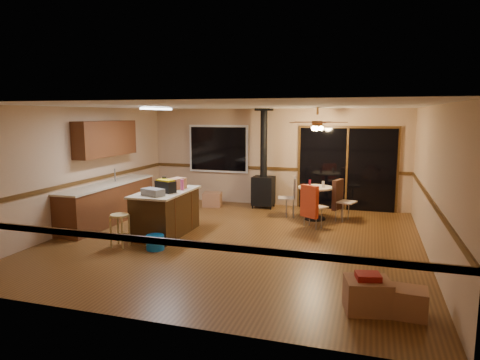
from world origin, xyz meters
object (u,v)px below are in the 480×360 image
at_px(wood_stove, 263,180).
at_px(bar_stool, 120,231).
at_px(toolbox_black, 165,187).
at_px(kitchen_island, 166,212).
at_px(chair_right, 339,195).
at_px(dining_table, 315,197).
at_px(blue_bucket, 155,242).
at_px(box_corner_a, 367,295).
at_px(box_corner_b, 409,302).
at_px(toolbox_grey, 153,192).
at_px(chair_left, 291,193).
at_px(box_under_window, 212,199).
at_px(chair_near, 310,201).

height_order(wood_stove, bar_stool, wood_stove).
bearing_deg(bar_stool, toolbox_black, 61.59).
height_order(kitchen_island, chair_right, chair_right).
height_order(wood_stove, dining_table, wood_stove).
bearing_deg(blue_bucket, wood_stove, 75.96).
relative_size(bar_stool, dining_table, 0.77).
bearing_deg(box_corner_a, dining_table, 105.06).
distance_m(wood_stove, box_corner_b, 6.38).
bearing_deg(toolbox_black, toolbox_grey, -99.84).
bearing_deg(box_corner_a, toolbox_black, 149.54).
xyz_separation_m(kitchen_island, wood_stove, (1.30, 3.05, 0.28)).
bearing_deg(dining_table, blue_bucket, -128.30).
distance_m(bar_stool, blue_bucket, 0.73).
height_order(toolbox_grey, blue_bucket, toolbox_grey).
height_order(wood_stove, box_corner_a, wood_stove).
relative_size(kitchen_island, box_corner_a, 3.09).
bearing_deg(chair_right, dining_table, -168.31).
relative_size(toolbox_black, dining_table, 0.52).
xyz_separation_m(toolbox_grey, box_corner_b, (4.49, -1.92, -0.79)).
distance_m(blue_bucket, chair_left, 3.81).
bearing_deg(wood_stove, chair_right, -21.73).
distance_m(toolbox_black, chair_right, 4.04).
distance_m(toolbox_black, box_under_window, 3.02).
bearing_deg(dining_table, toolbox_grey, -136.11).
bearing_deg(wood_stove, chair_left, -41.75).
xyz_separation_m(toolbox_black, bar_stool, (-0.49, -0.91, -0.71)).
height_order(dining_table, chair_near, chair_near).
bearing_deg(chair_left, bar_stool, -128.20).
relative_size(kitchen_island, bar_stool, 2.72).
bearing_deg(dining_table, box_corner_b, -69.44).
bearing_deg(box_corner_a, toolbox_grey, 154.40).
bearing_deg(kitchen_island, box_under_window, 90.83).
relative_size(toolbox_black, box_under_window, 0.86).
distance_m(chair_right, box_under_window, 3.41).
xyz_separation_m(kitchen_island, chair_near, (2.77, 1.29, 0.14)).
distance_m(kitchen_island, wood_stove, 3.33).
bearing_deg(toolbox_grey, box_corner_b, -23.09).
distance_m(toolbox_black, dining_table, 3.57).
xyz_separation_m(toolbox_grey, bar_stool, (-0.42, -0.51, -0.66)).
distance_m(dining_table, chair_left, 0.61).
bearing_deg(bar_stool, toolbox_grey, 50.50).
bearing_deg(box_corner_b, bar_stool, 164.09).
bearing_deg(box_under_window, wood_stove, 11.78).
bearing_deg(chair_near, toolbox_black, -152.28).
distance_m(wood_stove, box_under_window, 1.47).
height_order(toolbox_black, box_under_window, toolbox_black).
xyz_separation_m(toolbox_grey, chair_left, (2.18, 2.79, -0.38)).
xyz_separation_m(box_corner_a, box_corner_b, (0.48, 0.00, -0.03)).
bearing_deg(kitchen_island, chair_near, 24.98).
height_order(toolbox_black, box_corner_a, toolbox_black).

